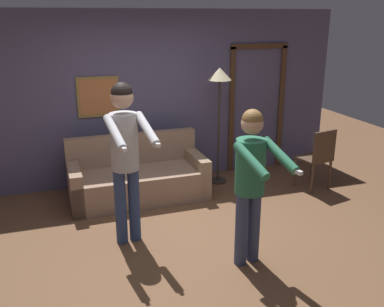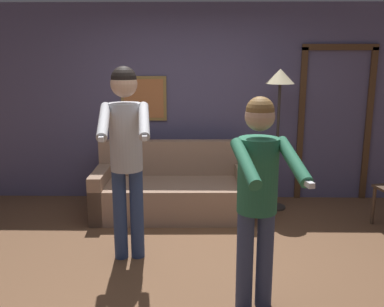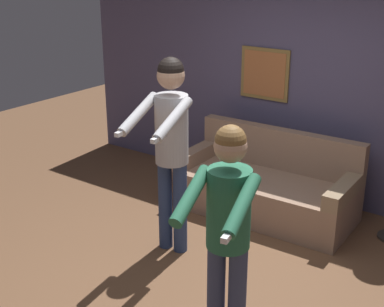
# 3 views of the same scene
# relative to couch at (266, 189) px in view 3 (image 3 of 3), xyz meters

# --- Properties ---
(ground_plane) EXTENTS (12.00, 12.00, 0.00)m
(ground_plane) POSITION_rel_couch_xyz_m (0.21, -1.44, -0.28)
(ground_plane) COLOR brown
(back_wall_assembly) EXTENTS (6.40, 0.10, 2.60)m
(back_wall_assembly) POSITION_rel_couch_xyz_m (0.23, 0.68, 1.02)
(back_wall_assembly) COLOR #544F73
(back_wall_assembly) RESTS_ON ground_plane
(couch) EXTENTS (1.92, 0.89, 0.87)m
(couch) POSITION_rel_couch_xyz_m (0.00, 0.00, 0.00)
(couch) COLOR #9B7A62
(couch) RESTS_ON ground_plane
(person_standing_left) EXTENTS (0.50, 0.77, 1.84)m
(person_standing_left) POSITION_rel_couch_xyz_m (-0.35, -1.22, 0.86)
(person_standing_left) COLOR navy
(person_standing_left) RESTS_ON ground_plane
(person_standing_right) EXTENTS (0.52, 0.66, 1.65)m
(person_standing_right) POSITION_rel_couch_xyz_m (0.77, -2.04, 0.72)
(person_standing_right) COLOR #3B456A
(person_standing_right) RESTS_ON ground_plane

